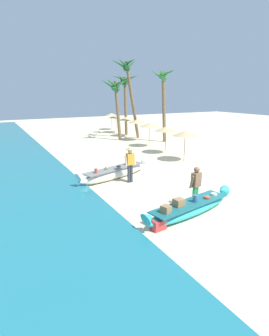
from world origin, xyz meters
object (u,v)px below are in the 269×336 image
(boat_white_midground, at_px, (115,173))
(cooler_box, at_px, (158,225))
(palm_tree_far_behind, at_px, (125,85))
(boat_cyan_foreground, at_px, (190,208))
(palm_tree_leaning_seaward, at_px, (128,77))
(person_tourist_customer, at_px, (196,185))
(palm_tree_tall_inland, at_px, (116,92))
(palm_tree_mid_cluster, at_px, (163,84))
(person_vendor_hatted, at_px, (130,162))

(boat_white_midground, xyz_separation_m, cooler_box, (-1.00, -5.54, -0.15))
(boat_white_midground, relative_size, palm_tree_far_behind, 0.74)
(boat_cyan_foreground, bearing_deg, palm_tree_leaning_seaward, 70.13)
(person_tourist_customer, height_order, palm_tree_tall_inland, palm_tree_tall_inland)
(palm_tree_tall_inland, height_order, cooler_box, palm_tree_tall_inland)
(boat_cyan_foreground, height_order, palm_tree_tall_inland, palm_tree_tall_inland)
(palm_tree_mid_cluster, bearing_deg, palm_tree_leaning_seaward, 119.04)
(person_vendor_hatted, bearing_deg, boat_cyan_foreground, -88.23)
(palm_tree_far_behind, bearing_deg, boat_cyan_foreground, -109.97)
(person_vendor_hatted, relative_size, cooler_box, 3.77)
(boat_cyan_foreground, relative_size, person_vendor_hatted, 2.47)
(boat_white_midground, xyz_separation_m, palm_tree_far_behind, (7.21, 13.16, 4.58))
(person_vendor_hatted, height_order, cooler_box, person_vendor_hatted)
(person_tourist_customer, bearing_deg, palm_tree_leaning_seaward, 71.69)
(person_tourist_customer, relative_size, cooler_box, 3.40)
(person_vendor_hatted, relative_size, person_tourist_customer, 1.11)
(palm_tree_mid_cluster, bearing_deg, person_tourist_customer, -118.94)
(palm_tree_tall_inland, bearing_deg, person_tourist_customer, -103.86)
(boat_cyan_foreground, distance_m, boat_white_midground, 5.20)
(boat_white_midground, relative_size, palm_tree_leaning_seaward, 0.61)
(palm_tree_leaning_seaward, height_order, cooler_box, palm_tree_leaning_seaward)
(boat_white_midground, distance_m, palm_tree_mid_cluster, 12.12)
(person_vendor_hatted, xyz_separation_m, palm_tree_far_behind, (6.79, 14.05, 3.87))
(palm_tree_far_behind, bearing_deg, person_tourist_customer, -108.61)
(boat_white_midground, bearing_deg, palm_tree_leaning_seaward, 59.74)
(person_tourist_customer, bearing_deg, palm_tree_tall_inland, 76.14)
(person_tourist_customer, bearing_deg, boat_cyan_foreground, -143.75)
(boat_cyan_foreground, relative_size, cooler_box, 9.29)
(boat_white_midground, relative_size, cooler_box, 9.47)
(boat_cyan_foreground, distance_m, palm_tree_mid_cluster, 15.68)
(palm_tree_leaning_seaward, distance_m, palm_tree_far_behind, 2.50)
(boat_white_midground, bearing_deg, palm_tree_mid_cluster, 43.85)
(person_vendor_hatted, distance_m, cooler_box, 4.95)
(boat_cyan_foreground, xyz_separation_m, palm_tree_tall_inland, (4.39, 15.63, 4.02))
(boat_white_midground, relative_size, palm_tree_tall_inland, 0.80)
(palm_tree_mid_cluster, bearing_deg, palm_tree_far_behind, 99.35)
(palm_tree_far_behind, xyz_separation_m, cooler_box, (-8.22, -18.70, -4.73))
(boat_white_midground, distance_m, person_tourist_customer, 4.88)
(palm_tree_tall_inland, relative_size, palm_tree_far_behind, 0.92)
(boat_cyan_foreground, distance_m, palm_tree_far_behind, 20.04)
(palm_tree_leaning_seaward, relative_size, palm_tree_mid_cluster, 1.16)
(palm_tree_tall_inland, xyz_separation_m, palm_tree_leaning_seaward, (1.42, 0.44, 1.28))
(palm_tree_far_behind, bearing_deg, boat_white_midground, -118.72)
(boat_cyan_foreground, relative_size, palm_tree_mid_cluster, 0.70)
(person_vendor_hatted, bearing_deg, palm_tree_leaning_seaward, 63.25)
(palm_tree_far_behind, bearing_deg, palm_tree_mid_cluster, -80.65)
(palm_tree_far_behind, relative_size, cooler_box, 12.86)
(boat_cyan_foreground, xyz_separation_m, boat_white_midground, (-0.55, 5.17, 0.04))
(cooler_box, bearing_deg, palm_tree_leaning_seaward, 58.18)
(boat_white_midground, distance_m, cooler_box, 5.63)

